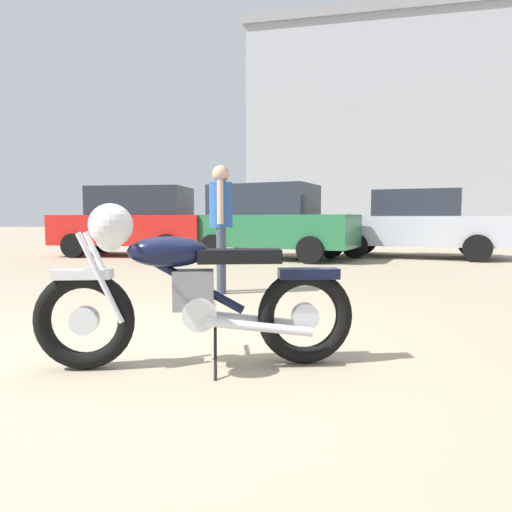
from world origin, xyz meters
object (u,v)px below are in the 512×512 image
white_estate_far (270,221)px  vintage_motorcycle (188,293)px  blue_hatchback_right (415,224)px  bystander (221,215)px  red_hatchback_near (136,221)px

white_estate_far → vintage_motorcycle: bearing=-70.6°
vintage_motorcycle → white_estate_far: (-1.47, 7.93, 0.43)m
blue_hatchback_right → vintage_motorcycle: bearing=-96.6°
bystander → white_estate_far: size_ratio=0.40×
bystander → red_hatchback_near: (-4.22, 4.93, -0.10)m
white_estate_far → red_hatchback_near: bearing=-168.9°
vintage_motorcycle → bystander: 3.04m
red_hatchback_near → blue_hatchback_right: red_hatchback_near is taller
red_hatchback_near → blue_hatchback_right: bearing=-175.9°
red_hatchback_near → white_estate_far: size_ratio=1.00×
bystander → blue_hatchback_right: size_ratio=0.38×
vintage_motorcycle → white_estate_far: white_estate_far is taller
bystander → red_hatchback_near: size_ratio=0.41×
vintage_motorcycle → blue_hatchback_right: 9.54m
bystander → white_estate_far: 5.10m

